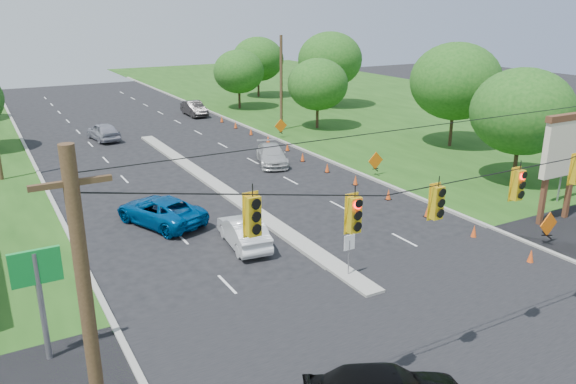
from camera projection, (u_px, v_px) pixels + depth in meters
ground at (445, 344)px, 20.15m from camera, size 160.00×160.00×0.00m
grass_right at (531, 141)px, 50.66m from camera, size 40.00×160.00×0.06m
cross_street at (445, 344)px, 20.15m from camera, size 160.00×14.00×0.02m
curb_left at (39, 175)px, 40.25m from camera, size 0.25×110.00×0.16m
curb_right at (285, 143)px, 49.66m from camera, size 0.25×110.00×0.16m
median at (218, 188)px, 37.51m from camera, size 1.00×34.00×0.18m
median_sign at (349, 247)px, 24.65m from camera, size 0.55×0.06×2.05m
signal_span at (480, 225)px, 17.73m from camera, size 25.60×0.32×9.00m
utility_pole_far_right at (281, 84)px, 53.50m from camera, size 0.28×0.28×9.00m
pylon_sign at (563, 151)px, 30.68m from camera, size 5.90×2.30×6.12m
cone_0 at (531, 256)px, 26.41m from camera, size 0.32×0.32×0.70m
cone_1 at (474, 231)px, 29.31m from camera, size 0.32×0.32×0.70m
cone_2 at (427, 211)px, 32.20m from camera, size 0.32×0.32×0.70m
cone_3 at (388, 194)px, 35.10m from camera, size 0.32×0.32×0.70m
cone_4 at (356, 180)px, 37.99m from camera, size 0.32×0.32×0.70m
cone_5 at (327, 168)px, 40.88m from camera, size 0.32×0.32×0.70m
cone_6 at (303, 157)px, 43.78m from camera, size 0.32×0.32×0.70m
cone_7 at (287, 147)px, 46.95m from camera, size 0.32×0.32×0.70m
cone_8 at (268, 139)px, 49.85m from camera, size 0.32×0.32×0.70m
cone_9 at (251, 131)px, 52.74m from camera, size 0.32×0.32×0.70m
cone_10 at (236, 125)px, 55.64m from camera, size 0.32×0.32×0.70m
cone_11 at (222, 119)px, 58.53m from camera, size 0.32×0.32×0.70m
work_sign_0 at (548, 225)px, 28.14m from camera, size 1.27×0.58×1.37m
work_sign_1 at (376, 161)px, 39.72m from camera, size 1.27×0.58×1.37m
work_sign_2 at (281, 126)px, 51.30m from camera, size 1.27×0.58×1.37m
tree_7 at (522, 111)px, 36.90m from camera, size 6.72×6.72×7.84m
tree_8 at (456, 81)px, 46.83m from camera, size 7.56×7.56×8.82m
tree_9 at (318, 84)px, 54.35m from camera, size 5.88×5.88×6.86m
tree_10 at (330, 60)px, 65.96m from camera, size 7.56×7.56×8.82m
tree_11 at (258, 59)px, 73.38m from camera, size 6.72×6.72×7.84m
tree_12 at (239, 72)px, 65.00m from camera, size 5.88×5.88×6.86m
white_sedan at (243, 232)px, 28.25m from camera, size 2.10×4.68×1.49m
blue_pickup at (160, 211)px, 31.05m from camera, size 4.51×6.19×1.57m
silver_car_far at (272, 155)px, 42.93m from camera, size 3.65×5.43×1.46m
silver_car_oncoming at (103, 131)px, 50.60m from camera, size 2.44×4.91×1.61m
dark_car_receding at (194, 108)px, 61.98m from camera, size 1.75×4.86×1.59m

